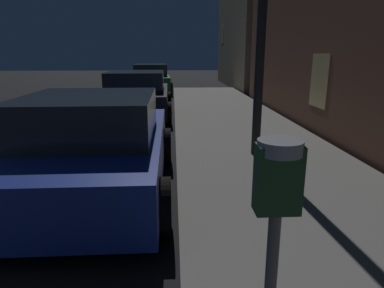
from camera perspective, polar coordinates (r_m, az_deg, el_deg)
parking_meter at (r=1.56m, az=13.75°, el=-12.26°), size 0.19×0.19×1.47m
car_blue at (r=4.92m, az=-16.11°, el=-0.37°), size 2.15×4.03×1.43m
car_black at (r=10.67m, az=-9.22°, el=8.09°), size 2.13×4.08×1.43m
car_green at (r=17.47m, az=-6.93°, el=10.82°), size 2.21×4.50×1.43m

